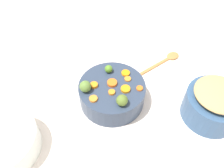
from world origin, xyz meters
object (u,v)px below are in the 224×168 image
at_px(metal_pot, 212,106).
at_px(serving_bowl_carrots, 112,93).
at_px(casserole_dish, 2,143).
at_px(wooden_spoon, 166,60).

bearing_deg(metal_pot, serving_bowl_carrots, 169.86).
distance_m(serving_bowl_carrots, metal_pot, 0.38).
relative_size(serving_bowl_carrots, metal_pot, 1.21).
bearing_deg(casserole_dish, wooden_spoon, 35.72).
xyz_separation_m(serving_bowl_carrots, casserole_dish, (-0.37, -0.21, -0.00)).
height_order(serving_bowl_carrots, metal_pot, metal_pot).
height_order(wooden_spoon, casserole_dish, casserole_dish).
bearing_deg(metal_pot, casserole_dish, -168.91).
bearing_deg(casserole_dish, metal_pot, 11.09).
relative_size(metal_pot, wooden_spoon, 0.91).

